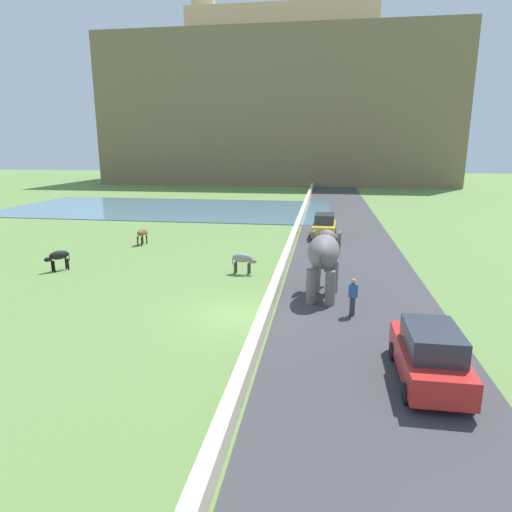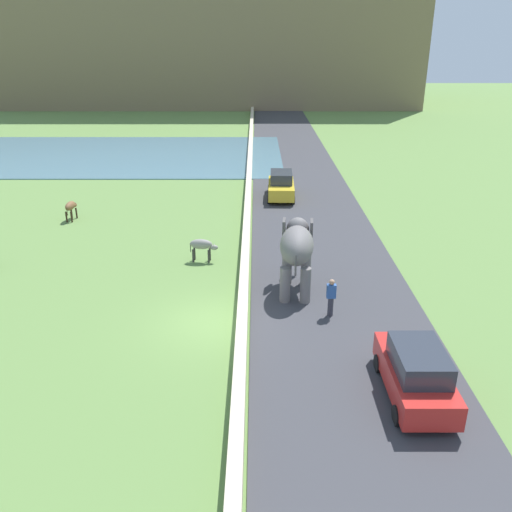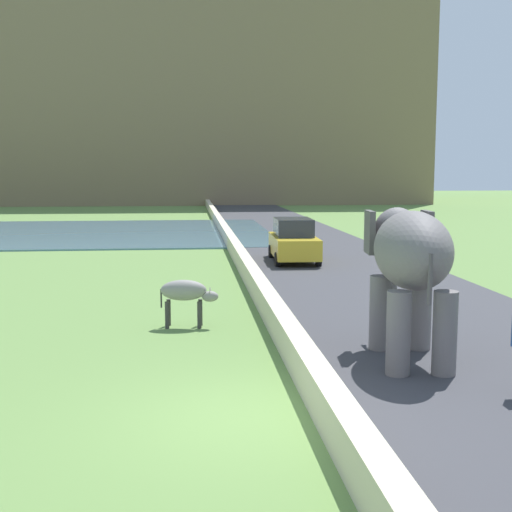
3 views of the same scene
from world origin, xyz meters
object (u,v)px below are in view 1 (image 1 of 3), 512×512
at_px(car_yellow, 324,226).
at_px(cow_black, 58,256).
at_px(cow_brown, 142,233).
at_px(car_red, 430,355).
at_px(person_beside_elephant, 353,297).
at_px(cow_grey, 243,259).
at_px(elephant, 324,255).

bearing_deg(car_yellow, cow_black, -141.08).
height_order(car_yellow, cow_brown, car_yellow).
distance_m(car_yellow, car_red, 21.81).
relative_size(person_beside_elephant, cow_grey, 1.16).
height_order(person_beside_elephant, cow_brown, person_beside_elephant).
distance_m(person_beside_elephant, cow_grey, 7.90).
xyz_separation_m(person_beside_elephant, cow_grey, (-5.57, 5.61, -0.04)).
height_order(elephant, car_red, elephant).
xyz_separation_m(elephant, cow_black, (-14.73, 2.35, -1.20)).
bearing_deg(car_red, cow_brown, 133.19).
distance_m(person_beside_elephant, cow_brown, 18.44).
relative_size(elephant, cow_grey, 2.50).
distance_m(elephant, cow_black, 14.96).
relative_size(elephant, car_yellow, 0.87).
relative_size(car_yellow, cow_black, 3.11).
height_order(car_yellow, cow_black, car_yellow).
height_order(cow_brown, cow_grey, same).
bearing_deg(elephant, car_red, -66.94).
xyz_separation_m(car_yellow, cow_brown, (-12.82, -4.57, -0.06)).
distance_m(person_beside_elephant, cow_black, 16.60).
bearing_deg(car_red, elephant, 113.06).
distance_m(person_beside_elephant, car_yellow, 16.57).
bearing_deg(cow_brown, elephant, -36.96).
xyz_separation_m(elephant, car_red, (3.13, -7.35, -1.14)).
distance_m(elephant, car_yellow, 14.28).
bearing_deg(person_beside_elephant, cow_grey, 134.81).
bearing_deg(cow_brown, car_red, -46.81).
bearing_deg(elephant, cow_grey, 142.71).
height_order(person_beside_elephant, car_yellow, car_yellow).
bearing_deg(cow_black, person_beside_elephant, -16.24).
relative_size(person_beside_elephant, car_yellow, 0.40).
bearing_deg(car_red, person_beside_elephant, 110.73).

